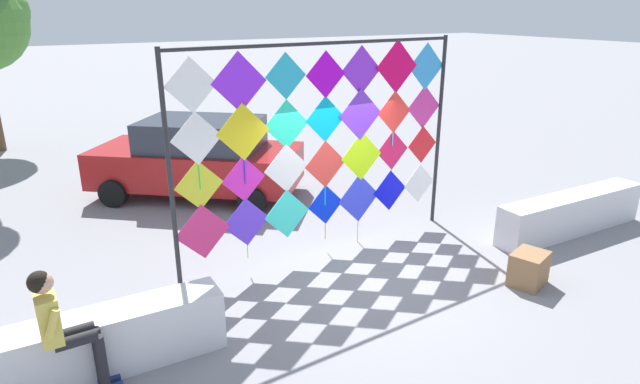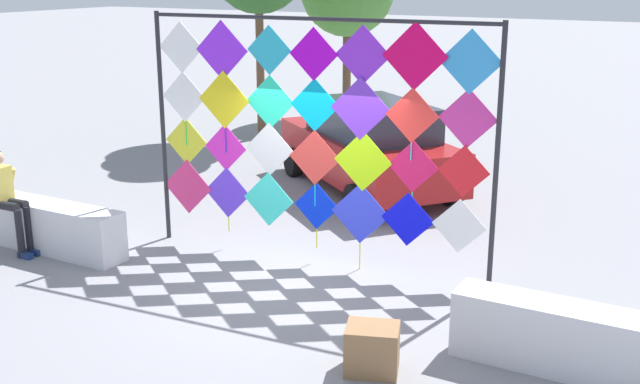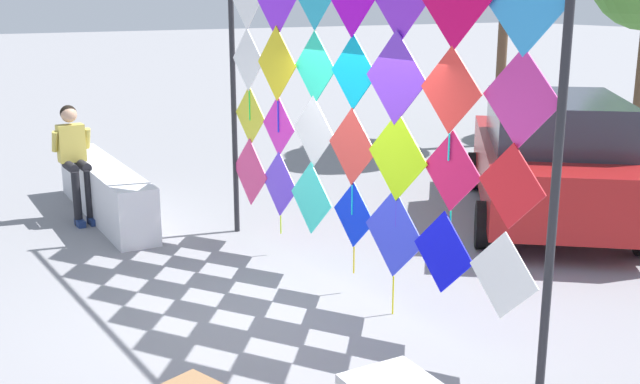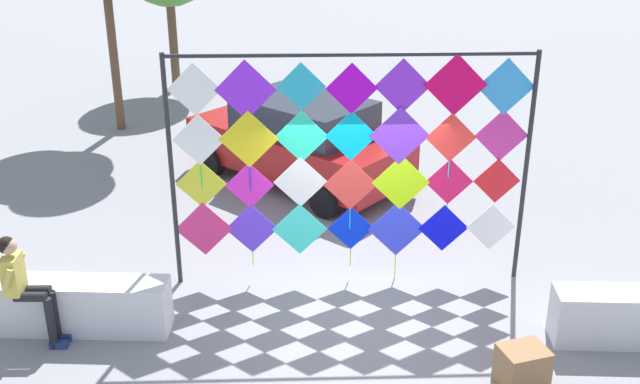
% 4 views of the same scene
% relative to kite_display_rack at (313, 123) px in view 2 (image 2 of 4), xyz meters
% --- Properties ---
extents(ground, '(120.00, 120.00, 0.00)m').
position_rel_kite_display_rack_xyz_m(ground, '(0.15, -1.01, -2.07)').
color(ground, gray).
extents(plaza_ledge_left, '(3.40, 0.52, 0.75)m').
position_rel_kite_display_rack_xyz_m(plaza_ledge_left, '(-4.12, -1.53, -1.70)').
color(plaza_ledge_left, silver).
rests_on(plaza_ledge_left, ground).
extents(plaza_ledge_right, '(3.40, 0.52, 0.75)m').
position_rel_kite_display_rack_xyz_m(plaza_ledge_right, '(4.43, -1.53, -1.70)').
color(plaza_ledge_right, silver).
rests_on(plaza_ledge_right, ground).
extents(kite_display_rack, '(5.21, 0.44, 3.55)m').
position_rel_kite_display_rack_xyz_m(kite_display_rack, '(0.00, 0.00, 0.00)').
color(kite_display_rack, '#232328').
rests_on(kite_display_rack, ground).
extents(seated_vendor, '(0.73, 0.53, 1.60)m').
position_rel_kite_display_rack_xyz_m(seated_vendor, '(-4.17, -1.90, -1.12)').
color(seated_vendor, black).
rests_on(seated_vendor, ground).
extents(parked_car, '(4.68, 4.26, 1.73)m').
position_rel_kite_display_rack_xyz_m(parked_car, '(-0.98, 3.89, -1.19)').
color(parked_car, maroon).
rests_on(parked_car, ground).
extents(cardboard_box_large, '(0.68, 0.62, 0.52)m').
position_rel_kite_display_rack_xyz_m(cardboard_box_large, '(2.14, -2.52, -1.81)').
color(cardboard_box_large, olive).
rests_on(cardboard_box_large, ground).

